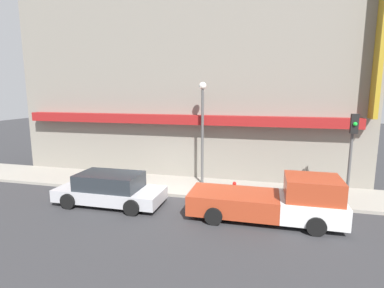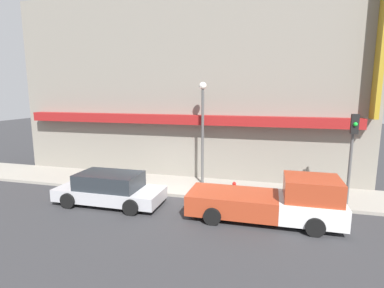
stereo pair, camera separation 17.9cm
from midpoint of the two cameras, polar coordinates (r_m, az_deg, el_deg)
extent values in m
plane|color=#2D2D30|center=(14.43, -5.51, -9.79)|extent=(80.00, 80.00, 0.00)
cube|color=gray|center=(15.76, -3.59, -7.79)|extent=(36.00, 3.03, 0.14)
cube|color=gray|center=(17.91, -0.68, 10.64)|extent=(19.80, 3.00, 10.18)
cube|color=maroon|center=(16.25, -2.36, 4.70)|extent=(18.22, 0.60, 0.50)
cube|color=olive|center=(16.21, 32.70, 16.53)|extent=(0.20, 0.80, 7.02)
cube|color=silver|center=(12.10, 22.04, -11.40)|extent=(2.28, 1.90, 0.77)
cube|color=#9E381E|center=(11.84, 22.28, -7.84)|extent=(1.94, 1.75, 0.80)
cube|color=#9E381E|center=(12.05, 8.20, -10.85)|extent=(3.43, 1.90, 0.77)
cylinder|color=black|center=(13.08, 21.70, -11.03)|extent=(0.66, 0.22, 0.66)
cylinder|color=black|center=(11.33, 22.84, -14.39)|extent=(0.66, 0.22, 0.66)
cylinder|color=black|center=(13.10, 5.89, -10.33)|extent=(0.66, 0.22, 0.66)
cylinder|color=black|center=(11.36, 4.35, -13.56)|extent=(0.66, 0.22, 0.66)
cube|color=#ADADB2|center=(13.72, -14.98, -9.11)|extent=(4.66, 1.84, 0.52)
cube|color=#23282D|center=(13.54, -15.10, -6.73)|extent=(2.71, 1.65, 0.66)
cylinder|color=black|center=(13.92, -7.82, -9.14)|extent=(0.66, 0.22, 0.66)
cylinder|color=black|center=(12.35, -11.15, -11.74)|extent=(0.66, 0.22, 0.66)
cylinder|color=black|center=(15.23, -18.01, -7.87)|extent=(0.66, 0.22, 0.66)
cylinder|color=black|center=(13.81, -22.18, -9.96)|extent=(0.66, 0.22, 0.66)
cylinder|color=red|center=(14.26, 8.38, -8.56)|extent=(0.18, 0.18, 0.44)
sphere|color=red|center=(14.17, 8.41, -7.47)|extent=(0.17, 0.17, 0.17)
cylinder|color=#4C4C4C|center=(15.27, 2.36, 1.25)|extent=(0.14, 0.14, 4.84)
sphere|color=silver|center=(15.11, 2.43, 11.04)|extent=(0.36, 0.36, 0.36)
cylinder|color=#4C4C4C|center=(14.11, 28.25, -2.70)|extent=(0.12, 0.12, 3.84)
cube|color=black|center=(13.74, 28.91, 3.36)|extent=(0.28, 0.20, 0.80)
sphere|color=green|center=(13.62, 29.03, 3.30)|extent=(0.16, 0.16, 0.16)
camera|label=1|loc=(0.09, -89.65, 0.06)|focal=28.00mm
camera|label=2|loc=(0.09, 90.35, -0.06)|focal=28.00mm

